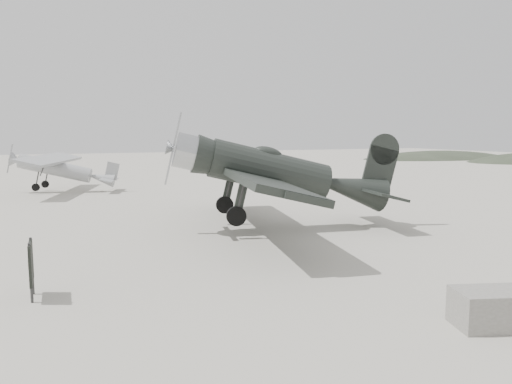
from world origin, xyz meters
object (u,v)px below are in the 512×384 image
Objects in this scene: equipment_block at (493,309)px; sign_board at (31,264)px; lowwing_monoplane at (280,174)px; highwing_monoplane at (60,166)px.

sign_board is (-8.75, 5.89, 0.47)m from equipment_block.
equipment_block is 1.08× the size of sign_board.
lowwing_monoplane is 8.73× the size of equipment_block.
equipment_block is at bearing -31.56° from sign_board.
highwing_monoplane is at bearing 103.55° from equipment_block.
sign_board is at bearing 146.07° from equipment_block.
equipment_block is at bearing -58.36° from highwing_monoplane.
lowwing_monoplane is 19.20m from highwing_monoplane.
sign_board is at bearing -138.22° from lowwing_monoplane.
highwing_monoplane is 6.34× the size of equipment_block.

